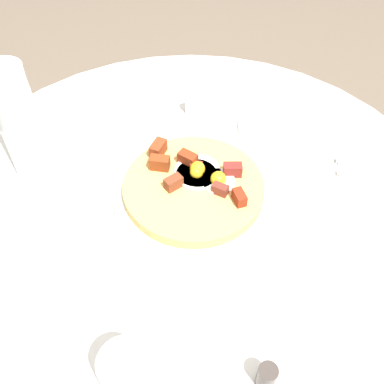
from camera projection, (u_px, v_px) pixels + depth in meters
name	position (u px, v px, depth m)	size (l,w,h in m)	color
ground_plane	(191.00, 350.00, 1.39)	(6.00, 6.00, 0.00)	#6B5B4C
dining_table	(191.00, 251.00, 0.99)	(1.03, 1.03, 0.70)	silver
pizza_plate	(194.00, 194.00, 0.87)	(0.31, 0.31, 0.01)	silver
breakfast_pizza	(194.00, 185.00, 0.86)	(0.27, 0.27, 0.05)	#DBAD5D
bread_plate	(280.00, 127.00, 1.00)	(0.19, 0.19, 0.01)	white
napkin	(382.00, 172.00, 0.91)	(0.17, 0.14, 0.00)	white
fork	(383.00, 177.00, 0.90)	(0.18, 0.01, 0.01)	silver
knife	(381.00, 164.00, 0.92)	(0.18, 0.01, 0.01)	silver
water_glass	(130.00, 381.00, 0.58)	(0.07, 0.07, 0.13)	silver
water_bottle	(21.00, 128.00, 0.82)	(0.07, 0.07, 0.25)	silver
salt_shaker	(191.00, 104.00, 1.03)	(0.03, 0.03, 0.05)	white
pepper_shaker	(267.00, 377.00, 0.62)	(0.03, 0.03, 0.05)	#3F3833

